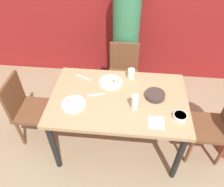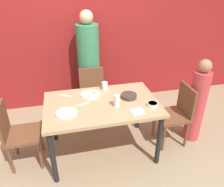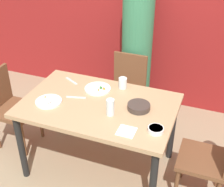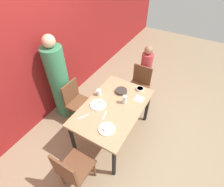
# 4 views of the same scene
# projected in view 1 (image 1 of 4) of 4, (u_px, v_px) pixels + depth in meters

# --- Properties ---
(ground_plane) EXTENTS (10.00, 10.00, 0.00)m
(ground_plane) POSITION_uv_depth(u_px,v_px,m) (117.00, 141.00, 2.67)
(ground_plane) COLOR #998466
(dining_table) EXTENTS (1.36, 0.87, 0.74)m
(dining_table) POSITION_uv_depth(u_px,v_px,m) (118.00, 104.00, 2.22)
(dining_table) COLOR tan
(dining_table) RESTS_ON ground_plane
(chair_adult_spot) EXTENTS (0.40, 0.40, 0.84)m
(chair_adult_spot) POSITION_uv_depth(u_px,v_px,m) (123.00, 73.00, 2.91)
(chair_adult_spot) COLOR brown
(chair_adult_spot) RESTS_ON ground_plane
(chair_child_spot) EXTENTS (0.40, 0.40, 0.84)m
(chair_child_spot) POSITION_uv_depth(u_px,v_px,m) (215.00, 125.00, 2.26)
(chair_child_spot) COLOR brown
(chair_child_spot) RESTS_ON ground_plane
(chair_empty_left) EXTENTS (0.40, 0.40, 0.84)m
(chair_empty_left) POSITION_uv_depth(u_px,v_px,m) (28.00, 108.00, 2.44)
(chair_empty_left) COLOR brown
(chair_empty_left) RESTS_ON ground_plane
(person_adult) EXTENTS (0.35, 0.35, 1.66)m
(person_adult) POSITION_uv_depth(u_px,v_px,m) (126.00, 40.00, 2.96)
(person_adult) COLOR #387F56
(person_adult) RESTS_ON ground_plane
(bowl_curry) EXTENTS (0.20, 0.20, 0.05)m
(bowl_curry) POSITION_uv_depth(u_px,v_px,m) (155.00, 95.00, 2.15)
(bowl_curry) COLOR #3D332D
(bowl_curry) RESTS_ON dining_table
(plate_rice_adult) EXTENTS (0.23, 0.23, 0.05)m
(plate_rice_adult) POSITION_uv_depth(u_px,v_px,m) (73.00, 104.00, 2.08)
(plate_rice_adult) COLOR white
(plate_rice_adult) RESTS_ON dining_table
(plate_rice_child) EXTENTS (0.25, 0.25, 0.05)m
(plate_rice_child) POSITION_uv_depth(u_px,v_px,m) (111.00, 82.00, 2.32)
(plate_rice_child) COLOR white
(plate_rice_child) RESTS_ON dining_table
(bowl_rice_small) EXTENTS (0.12, 0.12, 0.04)m
(bowl_rice_small) POSITION_uv_depth(u_px,v_px,m) (180.00, 116.00, 1.95)
(bowl_rice_small) COLOR white
(bowl_rice_small) RESTS_ON dining_table
(glass_water_tall) EXTENTS (0.07, 0.07, 0.15)m
(glass_water_tall) POSITION_uv_depth(u_px,v_px,m) (135.00, 102.00, 2.01)
(glass_water_tall) COLOR silver
(glass_water_tall) RESTS_ON dining_table
(glass_water_short) EXTENTS (0.08, 0.08, 0.11)m
(glass_water_short) POSITION_uv_depth(u_px,v_px,m) (131.00, 74.00, 2.36)
(glass_water_short) COLOR silver
(glass_water_short) RESTS_ON dining_table
(napkin_folded) EXTENTS (0.14, 0.14, 0.01)m
(napkin_folded) POSITION_uv_depth(u_px,v_px,m) (156.00, 123.00, 1.92)
(napkin_folded) COLOR white
(napkin_folded) RESTS_ON dining_table
(fork_steel) EXTENTS (0.17, 0.10, 0.01)m
(fork_steel) POSITION_uv_depth(u_px,v_px,m) (83.00, 77.00, 2.39)
(fork_steel) COLOR silver
(fork_steel) RESTS_ON dining_table
(spoon_steel) EXTENTS (0.18, 0.06, 0.01)m
(spoon_steel) POSITION_uv_depth(u_px,v_px,m) (96.00, 95.00, 2.19)
(spoon_steel) COLOR silver
(spoon_steel) RESTS_ON dining_table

